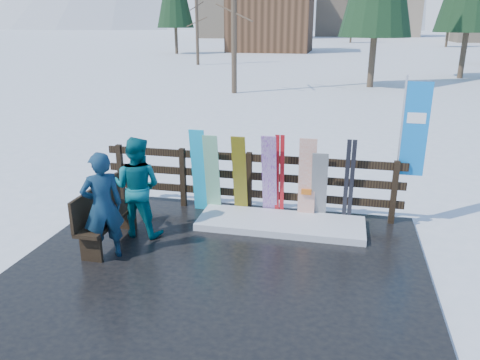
% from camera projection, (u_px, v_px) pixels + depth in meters
% --- Properties ---
extents(ground, '(700.00, 700.00, 0.00)m').
position_uv_depth(ground, '(219.00, 271.00, 6.91)').
color(ground, white).
rests_on(ground, ground).
extents(deck, '(6.00, 5.00, 0.08)m').
position_uv_depth(deck, '(219.00, 269.00, 6.90)').
color(deck, black).
rests_on(deck, ground).
extents(fence, '(5.60, 0.10, 1.15)m').
position_uv_depth(fence, '(249.00, 178.00, 8.71)').
color(fence, black).
rests_on(fence, deck).
extents(snow_patch, '(2.90, 1.00, 0.12)m').
position_uv_depth(snow_patch, '(281.00, 223.00, 8.21)').
color(snow_patch, white).
rests_on(snow_patch, deck).
extents(bench, '(0.41, 1.50, 0.97)m').
position_uv_depth(bench, '(104.00, 214.00, 7.45)').
color(bench, black).
rests_on(bench, deck).
extents(snowboard_0, '(0.28, 0.26, 1.60)m').
position_uv_depth(snowboard_0, '(199.00, 171.00, 8.65)').
color(snowboard_0, '#17BBE7').
rests_on(snowboard_0, deck).
extents(snowboard_1, '(0.27, 0.26, 1.51)m').
position_uv_depth(snowboard_1, '(212.00, 174.00, 8.61)').
color(snowboard_1, silver).
rests_on(snowboard_1, deck).
extents(snowboard_2, '(0.25, 0.34, 1.53)m').
position_uv_depth(snowboard_2, '(240.00, 176.00, 8.50)').
color(snowboard_2, gold).
rests_on(snowboard_2, deck).
extents(snowboard_3, '(0.26, 0.40, 1.57)m').
position_uv_depth(snowboard_3, '(269.00, 177.00, 8.38)').
color(snowboard_3, silver).
rests_on(snowboard_3, deck).
extents(snowboard_4, '(0.27, 0.34, 1.31)m').
position_uv_depth(snowboard_4, '(319.00, 187.00, 8.24)').
color(snowboard_4, black).
rests_on(snowboard_4, deck).
extents(snowboard_5, '(0.30, 0.20, 1.54)m').
position_uv_depth(snowboard_5, '(307.00, 180.00, 8.25)').
color(snowboard_5, white).
rests_on(snowboard_5, deck).
extents(ski_pair_a, '(0.17, 0.20, 1.56)m').
position_uv_depth(ski_pair_a, '(280.00, 176.00, 8.41)').
color(ski_pair_a, red).
rests_on(ski_pair_a, deck).
extents(ski_pair_b, '(0.17, 0.16, 1.54)m').
position_uv_depth(ski_pair_b, '(349.00, 182.00, 8.16)').
color(ski_pair_b, black).
rests_on(ski_pair_b, deck).
extents(rental_flag, '(0.45, 0.04, 2.60)m').
position_uv_depth(rental_flag, '(411.00, 135.00, 7.88)').
color(rental_flag, silver).
rests_on(rental_flag, deck).
extents(person_front, '(0.72, 0.69, 1.66)m').
position_uv_depth(person_front, '(103.00, 206.00, 6.90)').
color(person_front, navy).
rests_on(person_front, deck).
extents(person_back, '(0.84, 0.67, 1.68)m').
position_uv_depth(person_back, '(137.00, 187.00, 7.69)').
color(person_back, '#09606B').
rests_on(person_back, deck).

